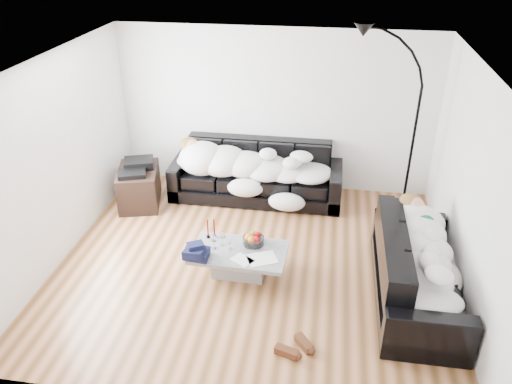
# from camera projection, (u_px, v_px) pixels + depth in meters

# --- Properties ---
(ground) EXTENTS (5.00, 5.00, 0.00)m
(ground) POSITION_uv_depth(u_px,v_px,m) (252.00, 263.00, 6.57)
(ground) COLOR brown
(ground) RESTS_ON ground
(wall_back) EXTENTS (5.00, 0.02, 2.60)m
(wall_back) POSITION_uv_depth(u_px,v_px,m) (275.00, 111.00, 7.89)
(wall_back) COLOR silver
(wall_back) RESTS_ON ground
(wall_left) EXTENTS (0.02, 4.50, 2.60)m
(wall_left) POSITION_uv_depth(u_px,v_px,m) (57.00, 161.00, 6.28)
(wall_left) COLOR silver
(wall_left) RESTS_ON ground
(wall_right) EXTENTS (0.02, 4.50, 2.60)m
(wall_right) POSITION_uv_depth(u_px,v_px,m) (471.00, 190.00, 5.60)
(wall_right) COLOR silver
(wall_right) RESTS_ON ground
(ceiling) EXTENTS (5.00, 5.00, 0.00)m
(ceiling) POSITION_uv_depth(u_px,v_px,m) (252.00, 66.00, 5.31)
(ceiling) COLOR white
(ceiling) RESTS_ON ground
(sofa_back) EXTENTS (2.69, 0.93, 0.88)m
(sofa_back) POSITION_uv_depth(u_px,v_px,m) (256.00, 172.00, 7.92)
(sofa_back) COLOR black
(sofa_back) RESTS_ON ground
(sofa_right) EXTENTS (0.92, 2.14, 0.87)m
(sofa_right) POSITION_uv_depth(u_px,v_px,m) (419.00, 267.00, 5.78)
(sofa_right) COLOR black
(sofa_right) RESTS_ON ground
(sleeper_back) EXTENTS (2.28, 0.79, 0.46)m
(sleeper_back) POSITION_uv_depth(u_px,v_px,m) (256.00, 162.00, 7.77)
(sleeper_back) COLOR white
(sleeper_back) RESTS_ON sofa_back
(sleeper_right) EXTENTS (0.78, 1.84, 0.45)m
(sleeper_right) POSITION_uv_depth(u_px,v_px,m) (422.00, 252.00, 5.68)
(sleeper_right) COLOR white
(sleeper_right) RESTS_ON sofa_right
(teal_cushion) EXTENTS (0.42, 0.38, 0.20)m
(teal_cushion) POSITION_uv_depth(u_px,v_px,m) (411.00, 216.00, 6.23)
(teal_cushion) COLOR #0D5C39
(teal_cushion) RESTS_ON sofa_right
(coffee_table) EXTENTS (1.21, 0.73, 0.35)m
(coffee_table) POSITION_uv_depth(u_px,v_px,m) (239.00, 262.00, 6.30)
(coffee_table) COLOR #939699
(coffee_table) RESTS_ON ground
(fruit_bowl) EXTENTS (0.30, 0.30, 0.17)m
(fruit_bowl) POSITION_uv_depth(u_px,v_px,m) (253.00, 239.00, 6.30)
(fruit_bowl) COLOR white
(fruit_bowl) RESTS_ON coffee_table
(wine_glass_a) EXTENTS (0.07, 0.07, 0.18)m
(wine_glass_a) POSITION_uv_depth(u_px,v_px,m) (223.00, 239.00, 6.29)
(wine_glass_a) COLOR white
(wine_glass_a) RESTS_ON coffee_table
(wine_glass_b) EXTENTS (0.10, 0.10, 0.19)m
(wine_glass_b) POSITION_uv_depth(u_px,v_px,m) (214.00, 242.00, 6.21)
(wine_glass_b) COLOR white
(wine_glass_b) RESTS_ON coffee_table
(wine_glass_c) EXTENTS (0.08, 0.08, 0.16)m
(wine_glass_c) POSITION_uv_depth(u_px,v_px,m) (230.00, 244.00, 6.20)
(wine_glass_c) COLOR white
(wine_glass_c) RESTS_ON coffee_table
(candle_left) EXTENTS (0.06, 0.06, 0.27)m
(candle_left) POSITION_uv_depth(u_px,v_px,m) (208.00, 229.00, 6.41)
(candle_left) COLOR maroon
(candle_left) RESTS_ON coffee_table
(candle_right) EXTENTS (0.05, 0.05, 0.27)m
(candle_right) POSITION_uv_depth(u_px,v_px,m) (214.00, 228.00, 6.42)
(candle_right) COLOR maroon
(candle_right) RESTS_ON coffee_table
(newspaper_a) EXTENTS (0.43, 0.39, 0.01)m
(newspaper_a) POSITION_uv_depth(u_px,v_px,m) (262.00, 258.00, 6.06)
(newspaper_a) COLOR silver
(newspaper_a) RESTS_ON coffee_table
(newspaper_b) EXTENTS (0.32, 0.30, 0.01)m
(newspaper_b) POSITION_uv_depth(u_px,v_px,m) (242.00, 260.00, 6.04)
(newspaper_b) COLOR silver
(newspaper_b) RESTS_ON coffee_table
(navy_jacket) EXTENTS (0.38, 0.34, 0.16)m
(navy_jacket) POSITION_uv_depth(u_px,v_px,m) (194.00, 248.00, 6.00)
(navy_jacket) COLOR black
(navy_jacket) RESTS_ON coffee_table
(shoes) EXTENTS (0.52, 0.48, 0.10)m
(shoes) POSITION_uv_depth(u_px,v_px,m) (295.00, 347.00, 5.21)
(shoes) COLOR #472311
(shoes) RESTS_ON ground
(av_cabinet) EXTENTS (0.78, 0.97, 0.59)m
(av_cabinet) POSITION_uv_depth(u_px,v_px,m) (139.00, 187.00, 7.81)
(av_cabinet) COLOR black
(av_cabinet) RESTS_ON ground
(stereo) EXTENTS (0.53, 0.46, 0.13)m
(stereo) POSITION_uv_depth(u_px,v_px,m) (137.00, 166.00, 7.63)
(stereo) COLOR black
(stereo) RESTS_ON av_cabinet
(floor_lamp) EXTENTS (0.96, 0.63, 2.46)m
(floor_lamp) POSITION_uv_depth(u_px,v_px,m) (413.00, 140.00, 7.06)
(floor_lamp) COLOR black
(floor_lamp) RESTS_ON ground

